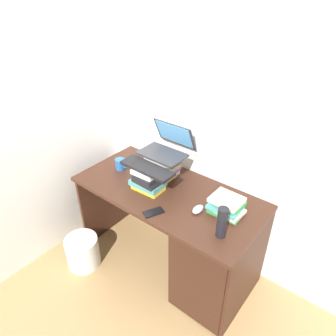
% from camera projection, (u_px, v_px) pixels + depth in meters
% --- Properties ---
extents(ground_plane, '(6.00, 6.00, 0.00)m').
position_uv_depth(ground_plane, '(168.00, 260.00, 2.71)').
color(ground_plane, '#9E7A4C').
extents(wall_back, '(6.00, 0.06, 2.60)m').
position_uv_depth(wall_back, '(200.00, 107.00, 2.26)').
color(wall_back, white).
rests_on(wall_back, ground).
extents(wall_left, '(0.05, 6.00, 2.60)m').
position_uv_depth(wall_left, '(77.00, 94.00, 2.50)').
color(wall_left, silver).
rests_on(wall_left, ground).
extents(desk, '(1.43, 0.68, 0.76)m').
position_uv_depth(desk, '(204.00, 248.00, 2.28)').
color(desk, '#381E14').
rests_on(desk, ground).
extents(book_stack_tall, '(0.25, 0.21, 0.21)m').
position_uv_depth(book_stack_tall, '(163.00, 166.00, 2.39)').
color(book_stack_tall, orange).
rests_on(book_stack_tall, desk).
extents(book_stack_keyboard_riser, '(0.25, 0.19, 0.18)m').
position_uv_depth(book_stack_keyboard_riser, '(148.00, 180.00, 2.28)').
color(book_stack_keyboard_riser, yellow).
rests_on(book_stack_keyboard_riser, desk).
extents(book_stack_side, '(0.24, 0.19, 0.12)m').
position_uv_depth(book_stack_side, '(227.00, 205.00, 2.06)').
color(book_stack_side, '#338C4C').
rests_on(book_stack_side, desk).
extents(laptop, '(0.35, 0.31, 0.22)m').
position_uv_depth(laptop, '(167.00, 146.00, 2.35)').
color(laptop, '#2D2D33').
rests_on(laptop, book_stack_tall).
extents(keyboard, '(0.42, 0.14, 0.02)m').
position_uv_depth(keyboard, '(147.00, 168.00, 2.22)').
color(keyboard, black).
rests_on(keyboard, book_stack_keyboard_riser).
extents(computer_mouse, '(0.06, 0.10, 0.04)m').
position_uv_depth(computer_mouse, '(198.00, 209.00, 2.09)').
color(computer_mouse, '#A5A8AD').
rests_on(computer_mouse, desk).
extents(mug, '(0.12, 0.08, 0.09)m').
position_uv_depth(mug, '(120.00, 164.00, 2.53)').
color(mug, '#265999').
rests_on(mug, desk).
extents(water_bottle, '(0.06, 0.06, 0.21)m').
position_uv_depth(water_bottle, '(222.00, 223.00, 1.85)').
color(water_bottle, black).
rests_on(water_bottle, desk).
extents(cell_phone, '(0.12, 0.15, 0.01)m').
position_uv_depth(cell_phone, '(153.00, 212.00, 2.09)').
color(cell_phone, black).
rests_on(cell_phone, desk).
extents(wastebasket, '(0.27, 0.27, 0.27)m').
position_uv_depth(wastebasket, '(83.00, 251.00, 2.61)').
color(wastebasket, silver).
rests_on(wastebasket, ground).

